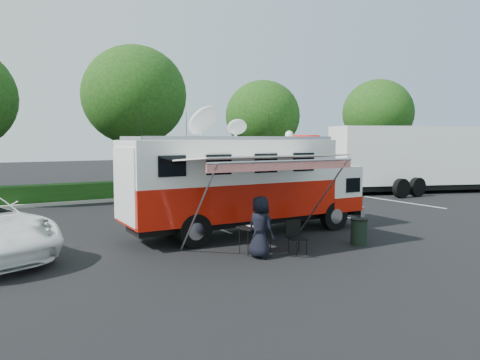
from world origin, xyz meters
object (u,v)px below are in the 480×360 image
object	(u,v)px
trash_bin	(359,232)
command_truck	(245,183)
folding_table	(255,228)
semi_trailer	(435,157)

from	to	relation	value
trash_bin	command_truck	bearing A→B (deg)	124.82
trash_bin	folding_table	bearing A→B (deg)	168.01
folding_table	semi_trailer	world-z (taller)	semi_trailer
command_truck	semi_trailer	xyz separation A→B (m)	(17.40, 5.44, 0.35)
trash_bin	semi_trailer	distance (m)	17.54
trash_bin	semi_trailer	world-z (taller)	semi_trailer
folding_table	trash_bin	world-z (taller)	trash_bin
folding_table	trash_bin	bearing A→B (deg)	-11.99
trash_bin	semi_trailer	size ratio (longest dim) A/B	0.06
folding_table	semi_trailer	size ratio (longest dim) A/B	0.08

